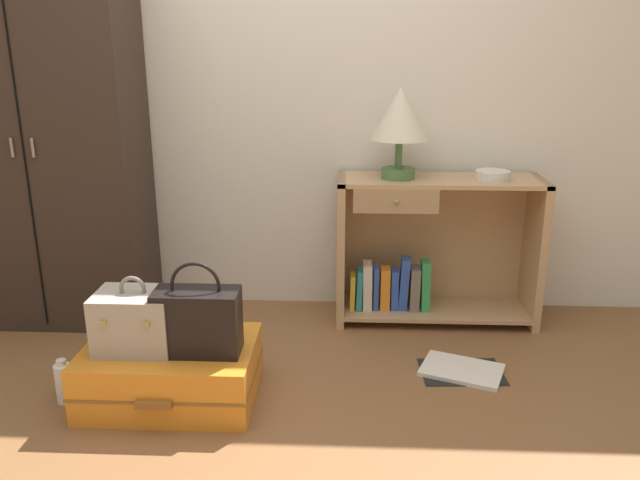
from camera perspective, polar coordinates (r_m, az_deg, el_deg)
ground_plane at (r=2.42m, az=-5.61°, el=-18.86°), size 9.00×9.00×0.00m
back_wall at (r=3.44m, az=-2.66°, el=15.25°), size 6.40×0.10×2.60m
wardrobe at (r=3.52m, az=-23.33°, el=8.20°), size 0.94×0.47×1.90m
bookshelf at (r=3.39m, az=9.65°, el=-0.98°), size 1.04×0.36×0.77m
table_lamp at (r=3.20m, az=7.16°, el=10.79°), size 0.28×0.28×0.45m
bowl at (r=3.30m, az=15.17°, el=5.63°), size 0.17×0.17×0.04m
suitcase_large at (r=2.76m, az=-13.13°, el=-11.39°), size 0.70×0.51×0.24m
train_case at (r=2.66m, az=-16.16°, el=-6.92°), size 0.31×0.24×0.31m
handbag at (r=2.57m, az=-10.88°, el=-7.07°), size 0.33×0.16×0.38m
bottle at (r=2.88m, az=-21.92°, el=-11.71°), size 0.07×0.07×0.19m
open_book_on_floor at (r=3.00m, az=12.54°, el=-11.30°), size 0.41×0.35×0.02m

